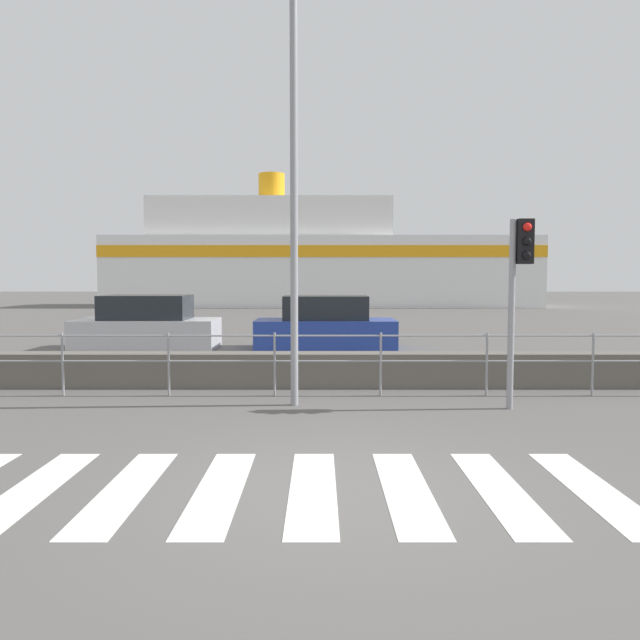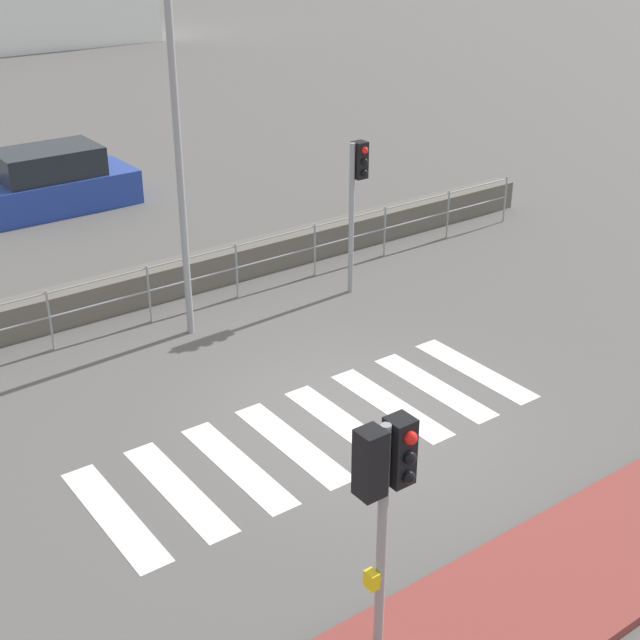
% 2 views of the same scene
% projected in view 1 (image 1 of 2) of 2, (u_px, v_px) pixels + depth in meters
% --- Properties ---
extents(ground_plane, '(160.00, 160.00, 0.00)m').
position_uv_depth(ground_plane, '(335.00, 490.00, 6.00)').
color(ground_plane, '#565451').
extents(crosswalk, '(6.75, 2.40, 0.01)m').
position_uv_depth(crosswalk, '(268.00, 489.00, 6.00)').
color(crosswalk, silver).
rests_on(crosswalk, ground_plane).
extents(seawall, '(18.23, 0.55, 0.64)m').
position_uv_depth(seawall, '(329.00, 370.00, 11.59)').
color(seawall, '#605B54').
rests_on(seawall, ground_plane).
extents(harbor_fence, '(16.44, 0.04, 1.09)m').
position_uv_depth(harbor_fence, '(329.00, 354.00, 10.69)').
color(harbor_fence, gray).
rests_on(harbor_fence, ground_plane).
extents(traffic_light_far, '(0.34, 0.32, 2.92)m').
position_uv_depth(traffic_light_far, '(521.00, 270.00, 9.51)').
color(traffic_light_far, gray).
rests_on(traffic_light_far, ground_plane).
extents(streetlamp, '(0.32, 0.98, 6.81)m').
position_uv_depth(streetlamp, '(295.00, 139.00, 9.51)').
color(streetlamp, gray).
rests_on(streetlamp, ground_plane).
extents(ferry_boat, '(29.06, 6.68, 9.14)m').
position_uv_depth(ferry_boat, '(313.00, 261.00, 43.42)').
color(ferry_boat, white).
rests_on(ferry_boat, ground_plane).
extents(parked_car_silver, '(3.98, 1.80, 1.52)m').
position_uv_depth(parked_car_silver, '(149.00, 326.00, 17.79)').
color(parked_car_silver, '#BCBCC1').
rests_on(parked_car_silver, ground_plane).
extents(parked_car_blue, '(3.96, 1.73, 1.51)m').
position_uv_depth(parked_car_blue, '(327.00, 326.00, 17.78)').
color(parked_car_blue, '#233D9E').
rests_on(parked_car_blue, ground_plane).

